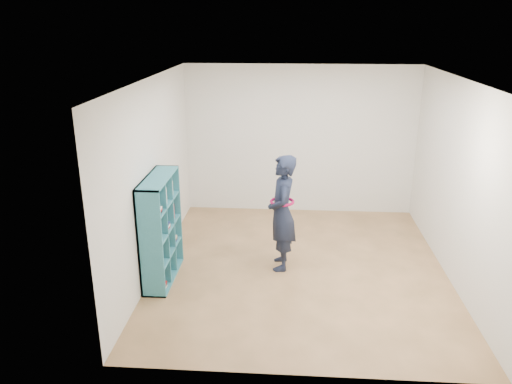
{
  "coord_description": "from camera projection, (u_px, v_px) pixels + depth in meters",
  "views": [
    {
      "loc": [
        -0.17,
        -6.29,
        3.31
      ],
      "look_at": [
        -0.64,
        0.3,
        1.01
      ],
      "focal_mm": 35.0,
      "sensor_mm": 36.0,
      "label": 1
    }
  ],
  "objects": [
    {
      "name": "wall_back",
      "position": [
        300.0,
        140.0,
        8.7
      ],
      "size": [
        4.0,
        0.02,
        2.6
      ],
      "primitive_type": "cube",
      "color": "silver",
      "rests_on": "floor"
    },
    {
      "name": "floor",
      "position": [
        300.0,
        268.0,
        7.0
      ],
      "size": [
        4.5,
        4.5,
        0.0
      ],
      "primitive_type": "plane",
      "color": "brown",
      "rests_on": "ground"
    },
    {
      "name": "bookshelf",
      "position": [
        159.0,
        230.0,
        6.52
      ],
      "size": [
        0.31,
        1.07,
        1.42
      ],
      "color": "teal",
      "rests_on": "floor"
    },
    {
      "name": "wall_left",
      "position": [
        153.0,
        176.0,
        6.71
      ],
      "size": [
        0.02,
        4.5,
        2.6
      ],
      "primitive_type": "cube",
      "color": "silver",
      "rests_on": "floor"
    },
    {
      "name": "smartphone",
      "position": [
        271.0,
        203.0,
        6.83
      ],
      "size": [
        0.03,
        0.09,
        0.12
      ],
      "rotation": [
        0.33,
        0.0,
        0.28
      ],
      "color": "silver",
      "rests_on": "person"
    },
    {
      "name": "ceiling",
      "position": [
        306.0,
        79.0,
        6.15
      ],
      "size": [
        4.5,
        4.5,
        0.0
      ],
      "primitive_type": "plane",
      "color": "white",
      "rests_on": "wall_back"
    },
    {
      "name": "wall_right",
      "position": [
        457.0,
        183.0,
        6.44
      ],
      "size": [
        0.02,
        4.5,
        2.6
      ],
      "primitive_type": "cube",
      "color": "silver",
      "rests_on": "floor"
    },
    {
      "name": "person",
      "position": [
        282.0,
        213.0,
        6.78
      ],
      "size": [
        0.42,
        0.61,
        1.62
      ],
      "rotation": [
        0.0,
        0.0,
        -1.52
      ],
      "color": "black",
      "rests_on": "floor"
    },
    {
      "name": "wall_front",
      "position": [
        307.0,
        256.0,
        4.46
      ],
      "size": [
        4.0,
        0.02,
        2.6
      ],
      "primitive_type": "cube",
      "color": "silver",
      "rests_on": "floor"
    }
  ]
}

